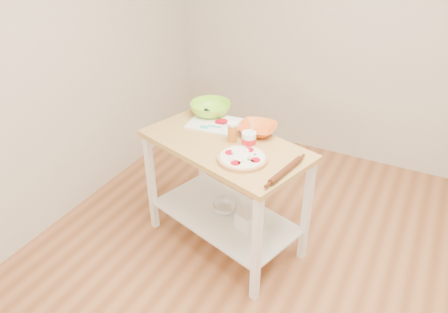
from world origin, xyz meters
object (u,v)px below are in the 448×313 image
prep_island (225,173)px  shelf_glass_bowl (225,207)px  shelf_bin (247,221)px  pizza (242,158)px  beer_pint (232,132)px  knife (212,114)px  rolling_pin (286,170)px  orange_bowl (257,129)px  green_bowl (210,109)px  cutting_board (216,123)px  spatula (210,127)px  yogurt_tub (249,140)px

prep_island → shelf_glass_bowl: prep_island is taller
shelf_bin → pizza: bearing=-92.2°
prep_island → beer_pint: 0.33m
shelf_bin → knife: bearing=141.6°
pizza → rolling_pin: pizza is taller
orange_bowl → shelf_bin: orange_bowl is taller
shelf_glass_bowl → prep_island: bearing=-58.0°
knife → green_bowl: 0.04m
cutting_board → green_bowl: bearing=127.0°
spatula → orange_bowl: size_ratio=0.54×
prep_island → shelf_bin: (0.21, -0.06, -0.33)m
rolling_pin → green_bowl: bearing=147.4°
prep_island → rolling_pin: 0.60m
green_bowl → shelf_bin: bearing=-38.2°
beer_pint → shelf_bin: (0.18, -0.10, -0.65)m
prep_island → cutting_board: bearing=131.0°
shelf_bin → rolling_pin: bearing=-21.1°
cutting_board → green_bowl: 0.18m
spatula → shelf_bin: bearing=-37.3°
green_bowl → rolling_pin: 0.98m
prep_island → shelf_bin: 0.39m
green_bowl → yogurt_tub: (0.49, -0.34, 0.01)m
prep_island → orange_bowl: orange_bowl is taller
shelf_glass_bowl → pizza: bearing=-40.6°
yogurt_tub → rolling_pin: (0.34, -0.18, -0.04)m
prep_island → yogurt_tub: 0.36m
green_bowl → shelf_glass_bowl: (0.28, -0.31, -0.66)m
pizza → cutting_board: 0.55m
cutting_board → shelf_glass_bowl: 0.67m
yogurt_tub → shelf_bin: bearing=-63.4°
spatula → green_bowl: size_ratio=0.46×
prep_island → spatula: (-0.20, 0.14, 0.27)m
prep_island → rolling_pin: (0.51, -0.17, 0.27)m
knife → yogurt_tub: size_ratio=1.19×
prep_island → orange_bowl: size_ratio=4.83×
yogurt_tub → beer_pint: bearing=165.7°
shelf_glass_bowl → shelf_bin: shelf_bin is taller
prep_island → yogurt_tub: yogurt_tub is taller
yogurt_tub → shelf_bin: (0.03, -0.07, -0.64)m
spatula → pizza: bearing=-47.5°
yogurt_tub → shelf_glass_bowl: yogurt_tub is taller
prep_island → beer_pint: (0.03, 0.04, 0.32)m
knife → green_bowl: size_ratio=0.80×
shelf_bin → cutting_board: bearing=144.9°
prep_island → spatula: bearing=145.8°
shelf_glass_bowl → rolling_pin: bearing=-22.2°
cutting_board → green_bowl: (-0.12, 0.13, 0.04)m
shelf_glass_bowl → spatula: bearing=152.2°
beer_pint → rolling_pin: bearing=-24.7°
spatula → beer_pint: beer_pint is taller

